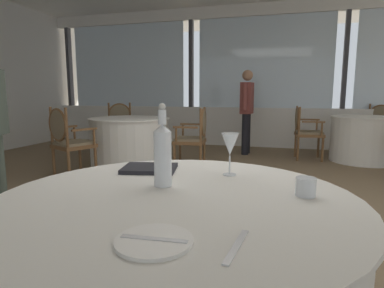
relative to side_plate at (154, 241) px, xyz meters
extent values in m
plane|color=#756047|center=(-0.16, 2.08, -0.77)|extent=(15.05, 15.05, 0.00)
cube|color=silver|center=(-0.16, 6.42, -0.35)|extent=(10.14, 0.12, 0.85)
cube|color=silver|center=(-0.16, 6.42, 2.10)|extent=(10.14, 0.12, 0.25)
cube|color=silver|center=(-3.33, 6.44, 1.02)|extent=(2.80, 0.02, 1.90)
cube|color=#333338|center=(-4.92, 6.42, 1.02)|extent=(0.08, 0.14, 1.90)
cube|color=silver|center=(-0.16, 6.44, 1.02)|extent=(2.80, 0.02, 1.90)
cube|color=#333338|center=(-1.75, 6.42, 1.02)|extent=(0.08, 0.14, 1.90)
cube|color=#333338|center=(1.43, 6.42, 1.02)|extent=(0.08, 0.14, 1.90)
cylinder|color=silver|center=(-0.07, 0.38, -0.02)|extent=(1.38, 1.38, 0.02)
cylinder|color=white|center=(0.00, 0.00, 0.00)|extent=(0.21, 0.21, 0.01)
cube|color=silver|center=(0.00, 0.00, 0.01)|extent=(0.18, 0.03, 0.00)
cube|color=silver|center=(0.21, 0.04, 0.00)|extent=(0.04, 0.20, 0.00)
cylinder|color=white|center=(-0.17, 0.50, 0.11)|extent=(0.07, 0.07, 0.23)
cone|color=white|center=(-0.17, 0.50, 0.24)|extent=(0.07, 0.07, 0.03)
cylinder|color=white|center=(-0.17, 0.50, 0.29)|extent=(0.03, 0.03, 0.06)
sphere|color=silver|center=(-0.17, 0.50, 0.33)|extent=(0.03, 0.03, 0.03)
cylinder|color=white|center=(0.07, 0.76, 0.00)|extent=(0.06, 0.06, 0.00)
cylinder|color=white|center=(0.07, 0.76, 0.04)|extent=(0.01, 0.01, 0.09)
cone|color=white|center=(0.07, 0.76, 0.14)|extent=(0.08, 0.08, 0.11)
cylinder|color=white|center=(0.40, 0.52, 0.03)|extent=(0.08, 0.08, 0.07)
cube|color=black|center=(-0.33, 0.74, 0.01)|extent=(0.30, 0.25, 0.02)
cylinder|color=silver|center=(-2.06, 3.94, -0.02)|extent=(1.28, 1.28, 0.02)
cylinder|color=silver|center=(-2.06, 3.94, -0.40)|extent=(1.24, 1.24, 0.75)
cube|color=brown|center=(-1.08, 4.04, -0.36)|extent=(0.50, 0.50, 0.05)
cube|color=#75664C|center=(-1.08, 4.04, -0.31)|extent=(0.46, 0.46, 0.04)
cylinder|color=brown|center=(-1.26, 3.82, -0.58)|extent=(0.04, 0.04, 0.39)
cylinder|color=brown|center=(-1.30, 4.22, -0.58)|extent=(0.04, 0.04, 0.39)
cylinder|color=brown|center=(-0.86, 3.86, -0.58)|extent=(0.04, 0.04, 0.39)
cylinder|color=brown|center=(-0.90, 4.26, -0.58)|extent=(0.04, 0.04, 0.39)
cylinder|color=brown|center=(-0.86, 3.86, -0.08)|extent=(0.04, 0.04, 0.50)
cylinder|color=brown|center=(-0.90, 4.26, -0.08)|extent=(0.04, 0.04, 0.50)
ellipsoid|color=#75664C|center=(-0.87, 4.06, -0.06)|extent=(0.09, 0.39, 0.42)
torus|color=brown|center=(-0.87, 4.06, -0.06)|extent=(0.08, 0.43, 0.43)
cube|color=brown|center=(-1.08, 3.79, -0.11)|extent=(0.37, 0.07, 0.03)
cylinder|color=brown|center=(-1.22, 3.77, -0.22)|extent=(0.03, 0.03, 0.22)
cube|color=brown|center=(-1.13, 4.28, -0.11)|extent=(0.37, 0.07, 0.03)
cylinder|color=brown|center=(-1.27, 4.27, -0.22)|extent=(0.03, 0.03, 0.22)
cube|color=brown|center=(-2.63, 4.73, -0.33)|extent=(0.64, 0.64, 0.05)
cube|color=#75664C|center=(-2.63, 4.73, -0.29)|extent=(0.59, 0.59, 0.04)
cylinder|color=brown|center=(-2.35, 4.69, -0.57)|extent=(0.04, 0.04, 0.42)
cylinder|color=brown|center=(-2.67, 4.45, -0.57)|extent=(0.04, 0.04, 0.42)
cylinder|color=brown|center=(-2.58, 5.01, -0.57)|extent=(0.04, 0.04, 0.42)
cylinder|color=brown|center=(-2.91, 4.78, -0.57)|extent=(0.04, 0.04, 0.42)
cylinder|color=brown|center=(-2.58, 5.01, -0.05)|extent=(0.04, 0.04, 0.51)
cylinder|color=brown|center=(-2.91, 4.78, -0.05)|extent=(0.04, 0.04, 0.51)
ellipsoid|color=#75664C|center=(-2.75, 4.91, -0.03)|extent=(0.35, 0.27, 0.43)
torus|color=brown|center=(-2.75, 4.91, -0.03)|extent=(0.38, 0.28, 0.44)
cube|color=brown|center=(-2.41, 4.86, -0.09)|extent=(0.24, 0.32, 0.03)
cylinder|color=brown|center=(-2.33, 4.75, -0.20)|extent=(0.03, 0.03, 0.22)
cube|color=brown|center=(-2.82, 4.57, -0.09)|extent=(0.24, 0.32, 0.03)
cylinder|color=brown|center=(-2.74, 4.46, -0.20)|extent=(0.03, 0.03, 0.22)
cube|color=brown|center=(-2.46, 3.05, -0.34)|extent=(0.61, 0.61, 0.05)
cube|color=#75664C|center=(-2.46, 3.05, -0.29)|extent=(0.56, 0.56, 0.04)
cylinder|color=brown|center=(-2.56, 3.31, -0.57)|extent=(0.04, 0.04, 0.41)
cylinder|color=brown|center=(-2.19, 3.15, -0.57)|extent=(0.04, 0.04, 0.41)
cylinder|color=brown|center=(-2.72, 2.95, -0.57)|extent=(0.04, 0.04, 0.41)
cylinder|color=brown|center=(-2.36, 2.78, -0.57)|extent=(0.04, 0.04, 0.41)
cylinder|color=brown|center=(-2.72, 2.95, -0.05)|extent=(0.04, 0.04, 0.51)
cylinder|color=brown|center=(-2.36, 2.78, -0.05)|extent=(0.04, 0.04, 0.51)
ellipsoid|color=#75664C|center=(-2.55, 2.85, -0.03)|extent=(0.38, 0.21, 0.43)
torus|color=brown|center=(-2.55, 2.85, -0.03)|extent=(0.42, 0.21, 0.44)
cube|color=brown|center=(-2.68, 3.17, -0.09)|extent=(0.18, 0.35, 0.03)
cylinder|color=brown|center=(-2.62, 3.30, -0.20)|extent=(0.03, 0.03, 0.22)
cube|color=brown|center=(-2.22, 2.96, -0.09)|extent=(0.18, 0.35, 0.03)
cylinder|color=brown|center=(-2.16, 3.09, -0.20)|extent=(0.03, 0.03, 0.22)
cylinder|color=silver|center=(1.64, 5.31, -0.02)|extent=(1.11, 1.11, 0.02)
cylinder|color=silver|center=(1.64, 5.31, -0.40)|extent=(1.07, 1.07, 0.75)
cube|color=brown|center=(2.03, 6.12, -0.35)|extent=(0.61, 0.61, 0.05)
cube|color=#75664C|center=(2.03, 6.12, -0.31)|extent=(0.56, 0.56, 0.04)
cylinder|color=brown|center=(1.76, 6.03, -0.58)|extent=(0.04, 0.04, 0.39)
cylinder|color=brown|center=(1.93, 6.39, -0.58)|extent=(0.04, 0.04, 0.39)
cylinder|color=brown|center=(1.93, 6.39, -0.08)|extent=(0.04, 0.04, 0.51)
ellipsoid|color=#75664C|center=(2.12, 6.31, -0.05)|extent=(0.37, 0.21, 0.43)
torus|color=brown|center=(2.12, 6.31, -0.05)|extent=(0.41, 0.22, 0.44)
cube|color=brown|center=(1.79, 6.21, -0.11)|extent=(0.19, 0.35, 0.03)
cylinder|color=brown|center=(1.73, 6.08, -0.22)|extent=(0.03, 0.03, 0.22)
cube|color=brown|center=(0.75, 5.25, -0.33)|extent=(0.49, 0.49, 0.05)
cube|color=#75664C|center=(0.75, 5.25, -0.29)|extent=(0.45, 0.45, 0.04)
cylinder|color=brown|center=(0.93, 5.46, -0.57)|extent=(0.04, 0.04, 0.41)
cylinder|color=brown|center=(0.96, 5.06, -0.57)|extent=(0.04, 0.04, 0.41)
cylinder|color=brown|center=(0.53, 5.43, -0.57)|extent=(0.04, 0.04, 0.41)
cylinder|color=brown|center=(0.56, 5.03, -0.57)|extent=(0.04, 0.04, 0.41)
cylinder|color=brown|center=(0.53, 5.43, -0.08)|extent=(0.04, 0.04, 0.47)
cylinder|color=brown|center=(0.56, 5.03, -0.08)|extent=(0.04, 0.04, 0.47)
ellipsoid|color=#75664C|center=(0.53, 5.23, -0.05)|extent=(0.08, 0.39, 0.39)
torus|color=brown|center=(0.53, 5.23, -0.05)|extent=(0.06, 0.41, 0.41)
cube|color=brown|center=(0.75, 5.50, -0.09)|extent=(0.37, 0.06, 0.03)
cylinder|color=brown|center=(0.89, 5.51, -0.20)|extent=(0.03, 0.03, 0.22)
cube|color=brown|center=(0.79, 5.00, -0.09)|extent=(0.37, 0.06, 0.03)
cylinder|color=brown|center=(0.93, 5.01, -0.20)|extent=(0.03, 0.03, 0.22)
cylinder|color=black|center=(-0.38, 5.38, -0.39)|extent=(0.13, 0.13, 0.78)
cylinder|color=black|center=(-0.37, 5.56, -0.39)|extent=(0.13, 0.13, 0.78)
cube|color=brown|center=(-0.38, 5.47, 0.29)|extent=(0.23, 0.37, 0.58)
sphere|color=#9E7051|center=(-0.38, 5.47, 0.71)|extent=(0.20, 0.20, 0.20)
cylinder|color=brown|center=(-0.39, 5.25, 0.32)|extent=(0.09, 0.09, 0.49)
cylinder|color=brown|center=(-0.36, 5.69, 0.32)|extent=(0.09, 0.09, 0.49)
camera|label=1|loc=(0.31, -0.74, 0.38)|focal=30.28mm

